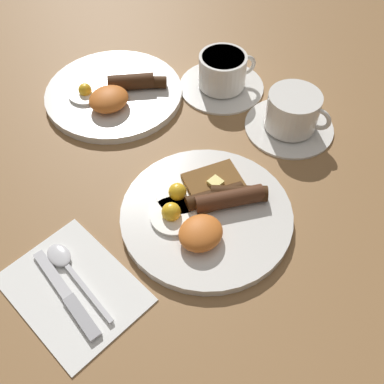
# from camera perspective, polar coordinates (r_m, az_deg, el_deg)

# --- Properties ---
(ground_plane) EXTENTS (3.00, 3.00, 0.00)m
(ground_plane) POSITION_cam_1_polar(r_m,az_deg,el_deg) (0.70, 1.82, -3.28)
(ground_plane) COLOR olive
(breakfast_plate_near) EXTENTS (0.27, 0.27, 0.05)m
(breakfast_plate_near) POSITION_cam_1_polar(r_m,az_deg,el_deg) (0.70, 1.91, -2.48)
(breakfast_plate_near) COLOR silver
(breakfast_plate_near) RESTS_ON ground_plane
(breakfast_plate_far) EXTENTS (0.27, 0.27, 0.05)m
(breakfast_plate_far) POSITION_cam_1_polar(r_m,az_deg,el_deg) (0.91, -9.80, 12.28)
(breakfast_plate_far) COLOR silver
(breakfast_plate_far) RESTS_ON ground_plane
(teacup_near) EXTENTS (0.16, 0.16, 0.07)m
(teacup_near) POSITION_cam_1_polar(r_m,az_deg,el_deg) (0.84, 12.60, 9.57)
(teacup_near) COLOR silver
(teacup_near) RESTS_ON ground_plane
(teacup_far) EXTENTS (0.17, 0.17, 0.07)m
(teacup_far) POSITION_cam_1_polar(r_m,az_deg,el_deg) (0.91, 3.90, 14.64)
(teacup_far) COLOR silver
(teacup_far) RESTS_ON ground_plane
(napkin) EXTENTS (0.16, 0.20, 0.01)m
(napkin) POSITION_cam_1_polar(r_m,az_deg,el_deg) (0.66, -14.84, -11.80)
(napkin) COLOR white
(napkin) RESTS_ON ground_plane
(knife) EXTENTS (0.02, 0.16, 0.01)m
(knife) POSITION_cam_1_polar(r_m,az_deg,el_deg) (0.65, -15.39, -12.82)
(knife) COLOR silver
(knife) RESTS_ON napkin
(spoon) EXTENTS (0.03, 0.15, 0.01)m
(spoon) POSITION_cam_1_polar(r_m,az_deg,el_deg) (0.68, -15.78, -8.73)
(spoon) COLOR silver
(spoon) RESTS_ON napkin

